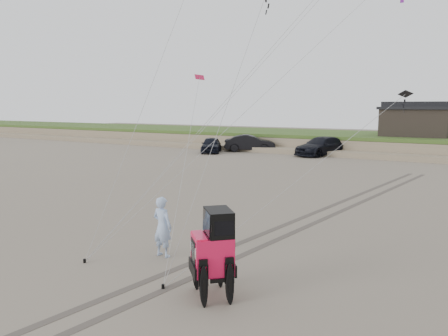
{
  "coord_description": "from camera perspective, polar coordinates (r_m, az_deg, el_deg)",
  "views": [
    {
      "loc": [
        7.85,
        -9.4,
        4.66
      ],
      "look_at": [
        0.46,
        3.0,
        2.6
      ],
      "focal_mm": 35.0,
      "sensor_mm": 36.0,
      "label": 1
    }
  ],
  "objects": [
    {
      "name": "stake_aux",
      "position": [
        11.72,
        -7.97,
        -15.08
      ],
      "size": [
        0.08,
        0.08,
        0.12
      ],
      "primitive_type": "cylinder",
      "color": "black",
      "rests_on": "ground"
    },
    {
      "name": "truck_c",
      "position": [
        42.31,
        12.59,
        2.8
      ],
      "size": [
        4.27,
        6.5,
        1.75
      ],
      "primitive_type": "imported",
      "rotation": [
        0.0,
        0.0,
        -0.33
      ],
      "color": "black",
      "rests_on": "ground"
    },
    {
      "name": "cabin",
      "position": [
        46.79,
        23.73,
        5.7
      ],
      "size": [
        6.4,
        5.4,
        3.35
      ],
      "color": "black",
      "rests_on": "dune_ridge"
    },
    {
      "name": "ground",
      "position": [
        13.1,
        -8.68,
        -12.81
      ],
      "size": [
        160.0,
        160.0,
        0.0
      ],
      "primitive_type": "plane",
      "color": "#6B6054",
      "rests_on": "ground"
    },
    {
      "name": "man",
      "position": [
        13.77,
        -8.05,
        -7.59
      ],
      "size": [
        0.71,
        0.49,
        1.9
      ],
      "primitive_type": "imported",
      "rotation": [
        0.0,
        0.0,
        3.09
      ],
      "color": "#859FCF",
      "rests_on": "ground"
    },
    {
      "name": "jeep",
      "position": [
        10.91,
        -1.55,
        -12.18
      ],
      "size": [
        4.77,
        4.72,
        1.75
      ],
      "primitive_type": null,
      "rotation": [
        0.0,
        0.0,
        -0.8
      ],
      "color": "#F11346",
      "rests_on": "ground"
    },
    {
      "name": "truck_b",
      "position": [
        45.03,
        3.4,
        3.26
      ],
      "size": [
        5.42,
        3.96,
        1.7
      ],
      "primitive_type": "imported",
      "rotation": [
        0.0,
        0.0,
        2.04
      ],
      "color": "black",
      "rests_on": "ground"
    },
    {
      "name": "tire_tracks",
      "position": [
        18.94,
        11.92,
        -6.29
      ],
      "size": [
        5.22,
        29.74,
        0.01
      ],
      "color": "#4C443D",
      "rests_on": "ground"
    },
    {
      "name": "stake_main",
      "position": [
        13.99,
        -17.76,
        -11.47
      ],
      "size": [
        0.08,
        0.08,
        0.12
      ],
      "primitive_type": "cylinder",
      "color": "black",
      "rests_on": "ground"
    },
    {
      "name": "truck_a",
      "position": [
        43.98,
        -1.69,
        3.05
      ],
      "size": [
        3.69,
        4.86,
        1.54
      ],
      "primitive_type": "imported",
      "rotation": [
        0.0,
        0.0,
        0.47
      ],
      "color": "black",
      "rests_on": "ground"
    },
    {
      "name": "dune_ridge",
      "position": [
        47.7,
        21.26,
        2.96
      ],
      "size": [
        160.0,
        14.25,
        1.73
      ],
      "color": "#7A6B54",
      "rests_on": "ground"
    }
  ]
}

